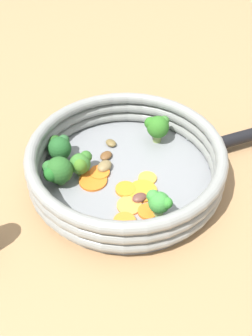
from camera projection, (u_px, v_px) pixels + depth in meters
The scene contains 22 objects.
ground_plane at pixel (126, 179), 0.68m from camera, with size 4.00×4.00×0.00m, color #9E764C.
skillet at pixel (126, 177), 0.68m from camera, with size 0.31×0.31×0.01m, color gray.
skillet_rim_wall at pixel (126, 161), 0.65m from camera, with size 0.33×0.33×0.06m.
skillet_rivet_left at pixel (211, 167), 0.68m from camera, with size 0.01×0.01×0.01m, color gray.
skillet_rivet_right at pixel (188, 138), 0.73m from camera, with size 0.01×0.01×0.01m, color gray.
carrot_slice_0 at pixel (148, 212), 0.61m from camera, with size 0.03×0.03×0.00m, color orange.
carrot_slice_1 at pixel (129, 205), 0.62m from camera, with size 0.04×0.04×0.00m, color orange.
carrot_slice_2 at pixel (143, 191), 0.64m from camera, with size 0.05×0.05×0.00m, color orange.
carrot_slice_3 at pixel (128, 222), 0.59m from camera, with size 0.03×0.03×0.01m, color orange.
carrot_slice_4 at pixel (126, 189), 0.64m from camera, with size 0.03×0.03×0.01m, color orange.
carrot_slice_5 at pixel (100, 171), 0.67m from camera, with size 0.03×0.03×0.01m, color orange.
carrot_slice_6 at pixel (93, 181), 0.66m from camera, with size 0.05×0.05×0.00m, color orange.
carrot_slice_7 at pixel (147, 178), 0.66m from camera, with size 0.03×0.03×0.00m, color #F69D33.
broccoli_floret_0 at pixel (81, 162), 0.66m from camera, with size 0.04×0.04×0.04m.
broccoli_floret_1 at pixel (57, 171), 0.63m from camera, with size 0.05×0.05×0.05m.
broccoli_floret_2 at pixel (59, 147), 0.68m from camera, with size 0.05×0.04×0.05m.
broccoli_floret_3 at pixel (157, 127), 0.71m from camera, with size 0.04×0.05×0.05m.
broccoli_floret_4 at pixel (159, 202), 0.59m from camera, with size 0.03×0.04×0.05m.
mushroom_piece_0 at pixel (111, 143), 0.72m from camera, with size 0.02×0.02×0.01m, color brown.
mushroom_piece_1 at pixel (105, 166), 0.67m from camera, with size 0.03×0.02×0.01m, color olive.
mushroom_piece_2 at pixel (106, 156), 0.70m from camera, with size 0.02×0.02×0.01m, color brown.
mushroom_piece_3 at pixel (139, 198), 0.63m from camera, with size 0.02×0.02×0.01m, color brown.
Camera 1 is at (-0.47, -0.01, 0.49)m, focal length 42.00 mm.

